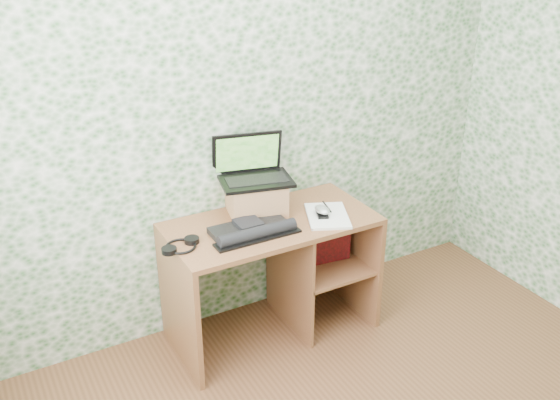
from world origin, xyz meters
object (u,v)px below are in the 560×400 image
laptop (252,169)px  notepad (327,216)px  desk (281,257)px  riser (256,197)px  keyboard (252,230)px

laptop → notepad: (0.33, -0.30, -0.25)m
desk → laptop: 0.56m
laptop → notepad: 0.51m
desk → laptop: (-0.10, 0.16, 0.53)m
notepad → riser: bearing=166.6°
desk → notepad: notepad is taller
laptop → keyboard: (-0.14, -0.27, -0.23)m
riser → keyboard: (-0.14, -0.23, -0.07)m
desk → riser: riser is taller
desk → keyboard: bearing=-155.1°
riser → desk: bearing=-49.5°
laptop → keyboard: 0.38m
laptop → keyboard: bearing=-104.5°
keyboard → notepad: bearing=-3.2°
notepad → keyboard: bearing=-159.3°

